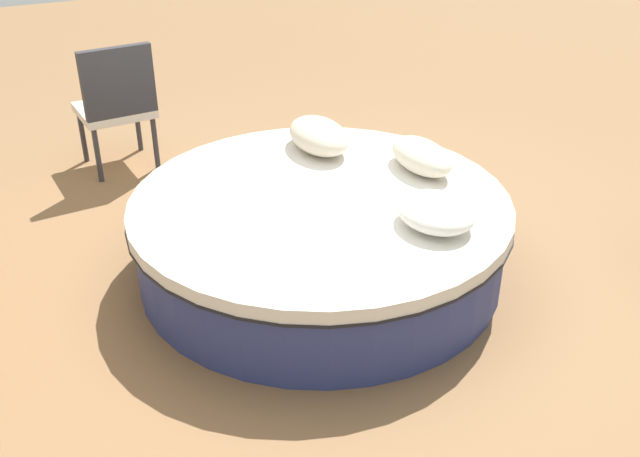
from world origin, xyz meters
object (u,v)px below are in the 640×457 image
object	(u,v)px
throw_pillow_0	(436,212)
throw_pillow_2	(319,136)
patio_chair	(116,100)
round_bed	(320,235)
throw_pillow_1	(422,156)

from	to	relation	value
throw_pillow_0	throw_pillow_2	xyz separation A→B (m)	(-1.17, -0.15, 0.02)
patio_chair	round_bed	bearing A→B (deg)	-73.93
round_bed	throw_pillow_2	xyz separation A→B (m)	(-0.63, 0.28, 0.34)
round_bed	throw_pillow_0	distance (m)	0.75
round_bed	throw_pillow_2	distance (m)	0.77
patio_chair	throw_pillow_1	bearing A→B (deg)	-56.41
throw_pillow_0	throw_pillow_1	world-z (taller)	throw_pillow_1
round_bed	throw_pillow_2	size ratio (longest dim) A/B	3.99
throw_pillow_0	patio_chair	distance (m)	2.74
throw_pillow_1	patio_chair	size ratio (longest dim) A/B	0.53
throw_pillow_0	throw_pillow_1	size ratio (longest dim) A/B	0.88
throw_pillow_1	patio_chair	xyz separation A→B (m)	(-1.84, -1.48, -0.02)
throw_pillow_0	patio_chair	xyz separation A→B (m)	(-2.47, -1.19, -0.01)
round_bed	throw_pillow_0	bearing A→B (deg)	38.91
throw_pillow_0	patio_chair	bearing A→B (deg)	-154.30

